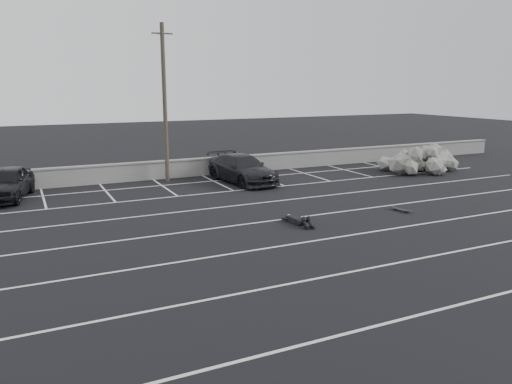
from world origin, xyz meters
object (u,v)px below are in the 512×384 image
trash_bin (243,166)px  person (295,217)px  utility_pole (165,103)px  car_left (6,183)px  car_right (242,169)px  riprap_pile (422,163)px  skateboard (401,210)px

trash_bin → person: 11.35m
utility_pole → person: (2.16, -10.81, -4.16)m
car_left → trash_bin: car_left is taller
car_right → person: (-1.53, -8.58, -0.55)m
trash_bin → riprap_pile: riprap_pile is taller
car_right → utility_pole: (-3.69, 2.23, 3.61)m
car_right → person: car_right is taller
skateboard → riprap_pile: bearing=30.6°
riprap_pile → utility_pole: bearing=165.8°
car_right → trash_bin: size_ratio=5.64×
person → skateboard: 5.06m
utility_pole → trash_bin: (4.80, 0.23, -3.90)m
car_left → riprap_pile: (23.63, -2.70, -0.22)m
utility_pole → riprap_pile: bearing=-14.2°
trash_bin → skateboard: (2.39, -11.49, -0.40)m
car_left → skateboard: (15.42, -10.06, -0.71)m
riprap_pile → skateboard: bearing=-138.1°
car_left → trash_bin: (13.03, 1.43, -0.31)m
car_left → car_right: car_left is taller
car_left → riprap_pile: car_left is taller
riprap_pile → person: 14.94m
car_right → utility_pole: bearing=142.2°
car_right → person: 8.73m
car_left → trash_bin: bearing=21.1°
utility_pole → skateboard: 14.04m
person → car_right: bearing=78.2°
riprap_pile → skateboard: size_ratio=6.19×
trash_bin → riprap_pile: size_ratio=0.18×
car_right → trash_bin: car_right is taller
car_left → trash_bin: 13.11m
utility_pole → trash_bin: bearing=2.8°
utility_pole → trash_bin: size_ratio=9.18×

